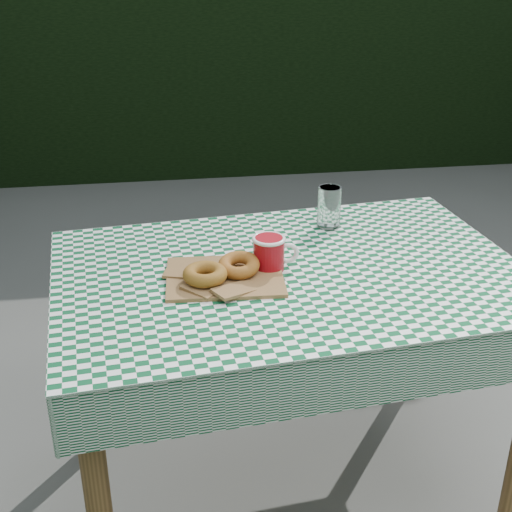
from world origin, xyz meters
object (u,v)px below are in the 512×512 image
Objects in this scene: drinking_glass at (329,207)px; coffee_mug at (269,254)px; table at (287,386)px; paper_bag at (225,276)px.

coffee_mug is at bearing -131.01° from drinking_glass.
drinking_glass reaches higher than table.
table is at bearing -6.00° from coffee_mug.
drinking_glass is (0.35, 0.30, 0.06)m from paper_bag.
drinking_glass reaches higher than coffee_mug.
coffee_mug reaches higher than table.
paper_bag is (-0.18, -0.03, 0.39)m from table.
coffee_mug is 1.29× the size of drinking_glass.
table is at bearing 8.42° from paper_bag.
coffee_mug is at bearing 16.97° from paper_bag.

